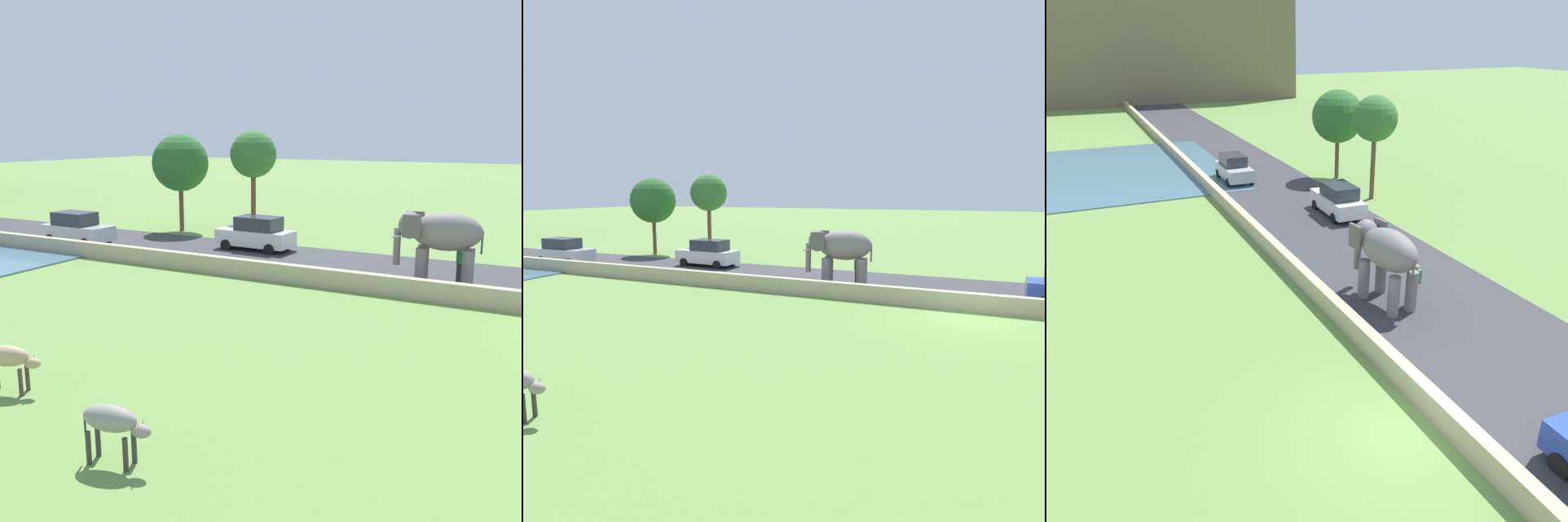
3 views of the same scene
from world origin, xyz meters
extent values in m
plane|color=#6B8E47|center=(0.00, 0.00, 0.00)|extent=(220.00, 220.00, 0.00)
cube|color=#38383D|center=(5.00, 20.00, 0.03)|extent=(7.00, 120.00, 0.06)
cube|color=tan|center=(1.20, 18.00, 0.38)|extent=(0.40, 110.00, 0.76)
ellipsoid|color=slate|center=(3.42, 6.23, 2.24)|extent=(1.75, 2.86, 1.50)
cylinder|color=slate|center=(2.89, 7.05, 0.80)|extent=(0.44, 0.44, 1.60)
cylinder|color=slate|center=(3.73, 7.16, 0.80)|extent=(0.44, 0.44, 1.60)
cylinder|color=slate|center=(3.12, 5.31, 0.80)|extent=(0.44, 0.44, 1.60)
cylinder|color=slate|center=(3.96, 5.42, 0.80)|extent=(0.44, 0.44, 1.60)
ellipsoid|color=slate|center=(3.24, 7.64, 2.42)|extent=(1.11, 1.02, 1.10)
cube|color=#575454|center=(2.66, 7.42, 2.46)|extent=(0.21, 0.71, 0.90)
cube|color=#575454|center=(3.85, 7.58, 2.46)|extent=(0.21, 0.71, 0.90)
cylinder|color=slate|center=(3.17, 8.10, 1.54)|extent=(0.28, 0.28, 1.50)
cone|color=silver|center=(2.97, 8.01, 1.99)|extent=(0.19, 0.57, 0.17)
cone|color=silver|center=(3.40, 8.07, 1.99)|extent=(0.19, 0.57, 0.17)
cylinder|color=#575454|center=(3.60, 4.92, 1.89)|extent=(0.08, 0.08, 0.90)
cylinder|color=#33333D|center=(4.41, 5.84, 0.42)|extent=(0.22, 0.22, 0.85)
cube|color=#388451|center=(4.41, 5.84, 1.13)|extent=(0.36, 0.22, 0.56)
sphere|color=tan|center=(4.41, 5.84, 1.52)|extent=(0.22, 0.22, 0.22)
cylinder|color=black|center=(4.25, -2.72, 0.30)|extent=(0.19, 0.60, 0.60)
cylinder|color=black|center=(2.63, -2.71, 0.30)|extent=(0.19, 0.60, 0.60)
cube|color=white|center=(6.58, 16.51, 0.70)|extent=(1.86, 4.06, 0.80)
cube|color=#2D333D|center=(6.57, 16.31, 1.45)|extent=(1.53, 2.26, 0.70)
cylinder|color=black|center=(5.82, 17.84, 0.30)|extent=(0.20, 0.61, 0.60)
cylinder|color=black|center=(7.43, 17.78, 0.30)|extent=(0.20, 0.61, 0.60)
cylinder|color=black|center=(5.72, 15.24, 0.30)|extent=(0.20, 0.61, 0.60)
cylinder|color=black|center=(7.33, 15.18, 0.30)|extent=(0.20, 0.61, 0.60)
cube|color=#B7B7BC|center=(3.42, 25.86, 0.70)|extent=(1.75, 4.02, 0.80)
cube|color=#2D333D|center=(3.43, 26.06, 1.45)|extent=(1.47, 2.22, 0.70)
cylinder|color=black|center=(4.22, 24.55, 0.30)|extent=(0.19, 0.60, 0.60)
cylinder|color=black|center=(2.60, 24.57, 0.30)|extent=(0.19, 0.60, 0.60)
cylinder|color=black|center=(4.25, 27.15, 0.30)|extent=(0.19, 0.60, 0.60)
cylinder|color=black|center=(2.63, 27.17, 0.30)|extent=(0.19, 0.60, 0.60)
cylinder|color=#373533|center=(-12.56, 8.52, 0.33)|extent=(0.10, 0.10, 0.65)
cylinder|color=#373533|center=(-12.86, 8.46, 0.33)|extent=(0.10, 0.10, 0.65)
ellipsoid|color=gray|center=(-12.67, 8.25, 0.75)|extent=(0.31, 0.44, 0.26)
cone|color=beige|center=(-12.58, 8.26, 0.92)|extent=(0.04, 0.04, 0.12)
cone|color=beige|center=(-12.76, 8.23, 0.92)|extent=(0.04, 0.04, 0.12)
cylinder|color=brown|center=(10.22, 23.81, 1.50)|extent=(0.28, 0.28, 2.99)
sphere|color=#2D662D|center=(10.22, 23.81, 4.22)|extent=(3.50, 3.50, 3.50)
cylinder|color=brown|center=(9.92, 18.48, 1.95)|extent=(0.28, 0.28, 3.90)
sphere|color=#387033|center=(9.92, 18.48, 4.83)|extent=(2.65, 2.65, 2.65)
camera|label=1|loc=(-20.36, 1.64, 5.99)|focal=41.34mm
camera|label=2|loc=(-19.18, -0.44, 4.92)|focal=32.14mm
camera|label=3|loc=(-6.63, -9.03, 9.61)|focal=36.93mm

